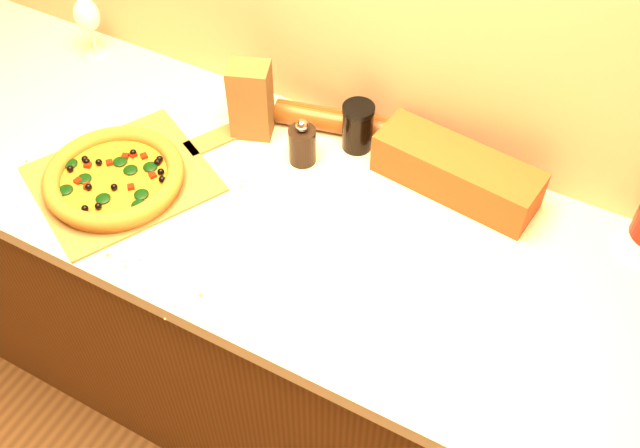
% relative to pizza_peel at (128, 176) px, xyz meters
% --- Properties ---
extents(cabinet, '(2.80, 0.65, 0.86)m').
position_rel_pizza_peel_xyz_m(cabinet, '(0.38, 0.09, -0.47)').
color(cabinet, '#4B2D10').
rests_on(cabinet, ground).
extents(countertop, '(2.84, 0.68, 0.04)m').
position_rel_pizza_peel_xyz_m(countertop, '(0.38, 0.09, -0.02)').
color(countertop, beige).
rests_on(countertop, cabinet).
extents(pizza_peel, '(0.46, 0.53, 0.01)m').
position_rel_pizza_peel_xyz_m(pizza_peel, '(0.00, 0.00, 0.00)').
color(pizza_peel, brown).
rests_on(pizza_peel, countertop).
extents(pizza, '(0.31, 0.31, 0.04)m').
position_rel_pizza_peel_xyz_m(pizza, '(-0.01, -0.03, 0.02)').
color(pizza, '#BF732F').
rests_on(pizza, pizza_peel).
extents(bottle_cap, '(0.03, 0.03, 0.01)m').
position_rel_pizza_peel_xyz_m(bottle_cap, '(0.13, 0.03, -0.00)').
color(bottle_cap, black).
rests_on(bottle_cap, countertop).
extents(pepper_grinder, '(0.06, 0.06, 0.12)m').
position_rel_pizza_peel_xyz_m(pepper_grinder, '(0.32, 0.24, 0.05)').
color(pepper_grinder, black).
rests_on(pepper_grinder, countertop).
extents(rolling_pin, '(0.42, 0.12, 0.06)m').
position_rel_pizza_peel_xyz_m(rolling_pin, '(0.34, 0.36, 0.03)').
color(rolling_pin, '#57230E').
rests_on(rolling_pin, countertop).
extents(bread_bag, '(0.38, 0.16, 0.10)m').
position_rel_pizza_peel_xyz_m(bread_bag, '(0.66, 0.32, 0.05)').
color(bread_bag, brown).
rests_on(bread_bag, countertop).
extents(wine_glass, '(0.07, 0.07, 0.17)m').
position_rel_pizza_peel_xyz_m(wine_glass, '(-0.36, 0.33, 0.11)').
color(wine_glass, silver).
rests_on(wine_glass, countertop).
extents(paper_bag, '(0.11, 0.10, 0.19)m').
position_rel_pizza_peel_xyz_m(paper_bag, '(0.17, 0.27, 0.09)').
color(paper_bag, brown).
rests_on(paper_bag, countertop).
extents(dark_jar, '(0.07, 0.07, 0.12)m').
position_rel_pizza_peel_xyz_m(dark_jar, '(0.41, 0.34, 0.06)').
color(dark_jar, black).
rests_on(dark_jar, countertop).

